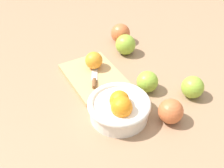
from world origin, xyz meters
name	(u,v)px	position (x,y,z in m)	size (l,w,h in m)	color
ground_plane	(126,83)	(0.00, 0.00, 0.00)	(2.40, 2.40, 0.00)	#997556
bowl	(119,107)	(-0.12, 0.12, 0.04)	(0.19, 0.19, 0.10)	white
cutting_board	(94,77)	(0.09, 0.08, 0.01)	(0.25, 0.18, 0.02)	tan
orange_on_board	(94,60)	(0.12, 0.05, 0.05)	(0.06, 0.06, 0.06)	orange
knife	(94,78)	(0.06, 0.09, 0.02)	(0.14, 0.10, 0.01)	silver
apple_front_right	(120,33)	(0.24, -0.16, 0.04)	(0.08, 0.08, 0.08)	#CC6638
apple_front_left	(147,82)	(-0.07, -0.03, 0.04)	(0.07, 0.07, 0.07)	#8EB738
apple_front_right_2	(126,45)	(0.15, -0.12, 0.04)	(0.08, 0.08, 0.08)	#8EB738
apple_mid_left	(171,111)	(-0.22, 0.01, 0.04)	(0.08, 0.08, 0.08)	#CC6638
apple_front_left_2	(193,87)	(-0.18, -0.13, 0.04)	(0.08, 0.08, 0.08)	#8EB738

